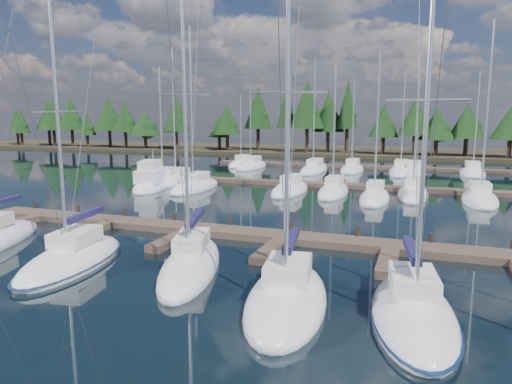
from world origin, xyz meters
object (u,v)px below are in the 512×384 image
at_px(main_dock, 283,240).
at_px(front_sailboat_1, 73,260).
at_px(front_sailboat_2, 191,264).
at_px(front_sailboat_4, 413,313).
at_px(motor_yacht_left, 152,183).
at_px(front_sailboat_3, 287,298).

xyz_separation_m(main_dock, front_sailboat_1, (-8.54, -7.35, 0.08)).
bearing_deg(front_sailboat_2, front_sailboat_1, -167.85).
bearing_deg(front_sailboat_4, motor_yacht_left, 137.51).
xyz_separation_m(main_dock, front_sailboat_4, (7.29, -8.23, 0.08)).
bearing_deg(front_sailboat_4, front_sailboat_2, 167.92).
distance_m(main_dock, front_sailboat_4, 10.99).
distance_m(front_sailboat_2, motor_yacht_left, 27.15).
xyz_separation_m(front_sailboat_1, front_sailboat_3, (11.24, -1.12, 0.01)).
relative_size(main_dock, motor_yacht_left, 4.39).
relative_size(front_sailboat_2, front_sailboat_4, 1.06).
distance_m(front_sailboat_3, front_sailboat_4, 4.59).
bearing_deg(front_sailboat_1, main_dock, 40.71).
distance_m(main_dock, front_sailboat_1, 11.27).
height_order(main_dock, front_sailboat_2, front_sailboat_2).
bearing_deg(front_sailboat_3, motor_yacht_left, 131.71).
xyz_separation_m(front_sailboat_1, front_sailboat_4, (15.83, -0.88, 0.01)).
relative_size(front_sailboat_2, front_sailboat_3, 1.02).
relative_size(front_sailboat_1, front_sailboat_4, 0.96).
bearing_deg(front_sailboat_2, front_sailboat_3, -23.75).
height_order(front_sailboat_3, motor_yacht_left, front_sailboat_3).
xyz_separation_m(front_sailboat_3, front_sailboat_4, (4.59, 0.24, -0.01)).
bearing_deg(front_sailboat_1, front_sailboat_4, -3.19).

